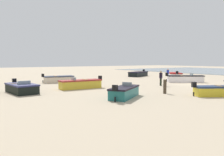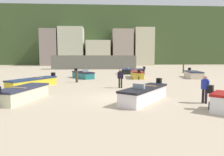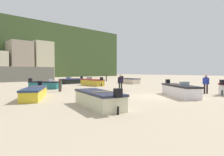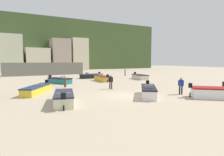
% 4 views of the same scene
% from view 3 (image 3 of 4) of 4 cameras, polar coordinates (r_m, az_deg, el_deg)
% --- Properties ---
extents(ground_plane, '(160.00, 160.00, 0.00)m').
position_cam_3_polar(ground_plane, '(15.08, 12.71, -5.34)').
color(ground_plane, '#BEAA8D').
extents(harbor_pier, '(16.85, 2.40, 2.77)m').
position_cam_3_polar(harbor_pier, '(39.72, -28.26, 0.98)').
color(harbor_pier, slate).
rests_on(harbor_pier, ground).
extents(townhouse_right, '(5.58, 6.13, 9.95)m').
position_cam_3_polar(townhouse_right, '(58.31, -25.42, 4.79)').
color(townhouse_right, '#A59685').
rests_on(townhouse_right, ground).
extents(townhouse_far_right, '(5.24, 5.37, 10.42)m').
position_cam_3_polar(townhouse_far_right, '(60.05, -19.88, 5.01)').
color(townhouse_far_right, beige).
rests_on(townhouse_far_right, ground).
extents(boat_teal_0, '(2.97, 3.66, 1.12)m').
position_cam_3_polar(boat_teal_0, '(22.69, -19.01, -1.90)').
color(boat_teal_0, '#206F72').
rests_on(boat_teal_0, ground).
extents(boat_cream_1, '(2.06, 3.93, 1.14)m').
position_cam_3_polar(boat_cream_1, '(30.56, 5.12, -0.82)').
color(boat_cream_1, beige).
rests_on(boat_cream_1, ground).
extents(boat_cream_2, '(2.35, 4.36, 1.16)m').
position_cam_3_polar(boat_cream_2, '(10.45, -4.04, -6.15)').
color(boat_cream_2, beige).
rests_on(boat_cream_2, ground).
extents(boat_yellow_3, '(1.62, 4.39, 1.17)m').
position_cam_3_polar(boat_yellow_3, '(26.23, -5.85, -1.24)').
color(boat_yellow_3, gold).
rests_on(boat_yellow_3, ground).
extents(boat_black_4, '(3.92, 2.09, 1.10)m').
position_cam_3_polar(boat_black_4, '(30.79, -11.64, -0.87)').
color(boat_black_4, black).
rests_on(boat_black_4, ground).
extents(boat_yellow_5, '(3.51, 4.83, 1.09)m').
position_cam_3_polar(boat_yellow_5, '(14.89, -21.67, -4.00)').
color(boat_yellow_5, yellow).
rests_on(boat_yellow_5, ground).
extents(boat_white_9, '(3.63, 4.25, 1.20)m').
position_cam_3_polar(boat_white_9, '(15.76, 19.16, -3.42)').
color(boat_white_9, white).
rests_on(boat_white_9, ground).
extents(mooring_post_near_water, '(0.20, 0.20, 1.38)m').
position_cam_3_polar(mooring_post_near_water, '(37.00, -1.66, 0.08)').
color(mooring_post_near_water, '#3F3423').
rests_on(mooring_post_near_water, ground).
extents(mooring_post_mid_beach, '(0.26, 0.26, 1.15)m').
position_cam_3_polar(mooring_post_mid_beach, '(18.97, -15.00, -2.12)').
color(mooring_post_mid_beach, '#473A2C').
rests_on(mooring_post_mid_beach, ground).
extents(beach_walker_foreground, '(0.51, 0.46, 1.62)m').
position_cam_3_polar(beach_walker_foreground, '(18.20, 2.50, -1.03)').
color(beach_walker_foreground, black).
rests_on(beach_walker_foreground, ground).
extents(beach_walker_distant, '(0.45, 0.52, 1.62)m').
position_cam_3_polar(beach_walker_distant, '(18.50, 25.82, -1.18)').
color(beach_walker_distant, black).
rests_on(beach_walker_distant, ground).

